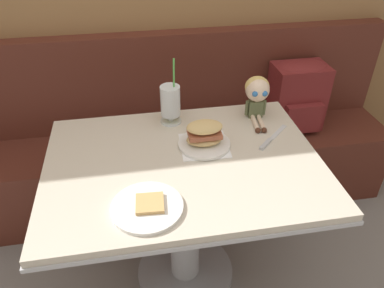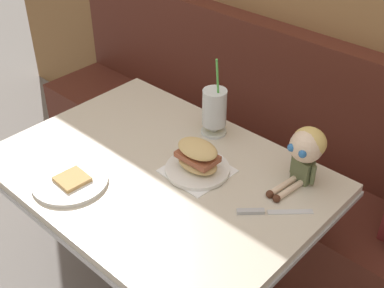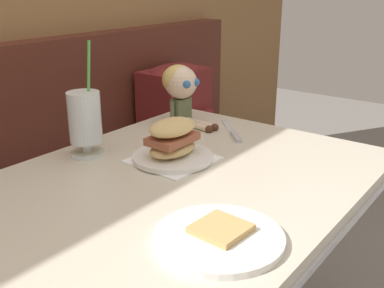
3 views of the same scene
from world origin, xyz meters
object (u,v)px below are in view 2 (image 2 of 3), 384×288
(sandwich_plate, at_px, (198,160))
(butter_knife, at_px, (262,211))
(toast_plate, at_px, (70,181))
(seated_doll, at_px, (306,149))
(milkshake_glass, at_px, (214,110))

(sandwich_plate, height_order, butter_knife, sandwich_plate)
(toast_plate, height_order, seated_doll, seated_doll)
(toast_plate, bearing_deg, sandwich_plate, 51.17)
(toast_plate, bearing_deg, butter_knife, 29.59)
(sandwich_plate, relative_size, seated_doll, 0.98)
(toast_plate, xyz_separation_m, seated_doll, (0.55, 0.53, 0.12))
(sandwich_plate, distance_m, seated_doll, 0.36)
(sandwich_plate, xyz_separation_m, seated_doll, (0.29, 0.20, 0.08))
(milkshake_glass, height_order, sandwich_plate, milkshake_glass)
(seated_doll, bearing_deg, butter_knife, -91.02)
(milkshake_glass, bearing_deg, toast_plate, -105.55)
(butter_knife, height_order, seated_doll, seated_doll)
(butter_knife, bearing_deg, toast_plate, -150.41)
(sandwich_plate, relative_size, butter_knife, 1.21)
(toast_plate, xyz_separation_m, sandwich_plate, (0.26, 0.33, 0.04))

